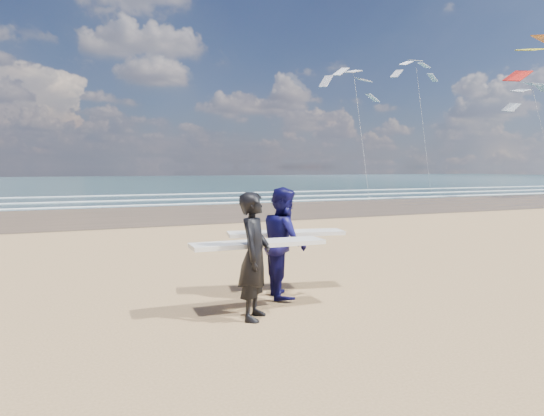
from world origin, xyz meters
name	(u,v)px	position (x,y,z in m)	size (l,w,h in m)	color
wet_sand_strip	(439,202)	(20.00, 18.00, 0.01)	(220.00, 12.00, 0.01)	#463725
ocean	(212,181)	(20.00, 72.00, 0.01)	(220.00, 100.00, 0.02)	#1A373B
foam_breakers	(355,194)	(20.00, 28.10, 0.05)	(220.00, 11.70, 0.05)	white
surfer_near	(255,255)	(-0.15, -0.22, 1.00)	(2.22, 1.08, 1.98)	black
surfer_far	(284,242)	(0.81, 0.79, 1.00)	(2.26, 1.38, 2.00)	#0D0C43
kite_1	(359,120)	(19.01, 26.13, 6.15)	(5.51, 4.71, 11.33)	slate
kite_2	(540,119)	(38.53, 25.37, 6.84)	(6.83, 4.85, 11.68)	slate
kite_5	(421,113)	(31.33, 33.39, 7.97)	(5.65, 4.72, 14.74)	slate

